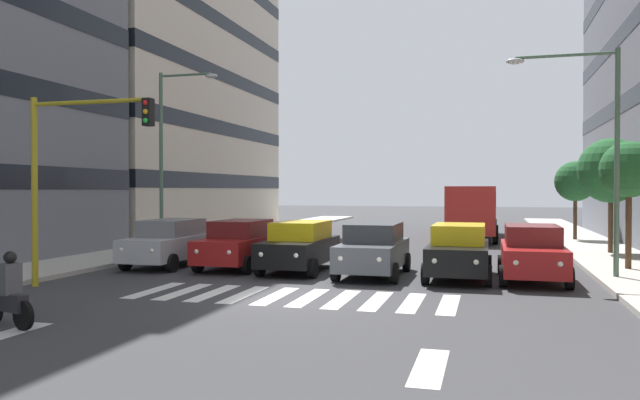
# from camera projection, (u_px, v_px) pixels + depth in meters

# --- Properties ---
(ground_plane) EXTENTS (180.00, 180.00, 0.00)m
(ground_plane) POSITION_uv_depth(u_px,v_px,m) (292.00, 297.00, 16.12)
(ground_plane) COLOR #38383A
(building_right_block_0) EXTENTS (9.07, 20.81, 30.42)m
(building_right_block_0) POSITION_uv_depth(u_px,v_px,m) (162.00, 2.00, 40.45)
(building_right_block_0) COLOR beige
(building_right_block_0) RESTS_ON ground_plane
(crosswalk_markings) EXTENTS (8.55, 2.80, 0.01)m
(crosswalk_markings) POSITION_uv_depth(u_px,v_px,m) (292.00, 297.00, 16.12)
(crosswalk_markings) COLOR silver
(crosswalk_markings) RESTS_ON ground_plane
(lane_arrow_0) EXTENTS (0.50, 2.20, 0.01)m
(lane_arrow_0) POSITION_uv_depth(u_px,v_px,m) (429.00, 367.00, 9.73)
(lane_arrow_0) COLOR silver
(lane_arrow_0) RESTS_ON ground_plane
(lane_arrow_1) EXTENTS (0.50, 2.20, 0.01)m
(lane_arrow_1) POSITION_uv_depth(u_px,v_px,m) (4.00, 335.00, 11.90)
(lane_arrow_1) COLOR silver
(lane_arrow_1) RESTS_ON ground_plane
(car_0) EXTENTS (2.02, 4.44, 1.72)m
(car_0) POSITION_uv_depth(u_px,v_px,m) (532.00, 252.00, 18.94)
(car_0) COLOR maroon
(car_0) RESTS_ON ground_plane
(car_1) EXTENTS (2.02, 4.44, 1.72)m
(car_1) POSITION_uv_depth(u_px,v_px,m) (459.00, 251.00, 19.41)
(car_1) COLOR black
(car_1) RESTS_ON ground_plane
(car_2) EXTENTS (2.02, 4.44, 1.72)m
(car_2) POSITION_uv_depth(u_px,v_px,m) (374.00, 249.00, 20.04)
(car_2) COLOR #474C51
(car_2) RESTS_ON ground_plane
(car_3) EXTENTS (2.02, 4.44, 1.72)m
(car_3) POSITION_uv_depth(u_px,v_px,m) (300.00, 246.00, 21.15)
(car_3) COLOR black
(car_3) RESTS_ON ground_plane
(car_4) EXTENTS (2.02, 4.44, 1.72)m
(car_4) POSITION_uv_depth(u_px,v_px,m) (240.00, 243.00, 22.07)
(car_4) COLOR maroon
(car_4) RESTS_ON ground_plane
(car_5) EXTENTS (2.02, 4.44, 1.72)m
(car_5) POSITION_uv_depth(u_px,v_px,m) (170.00, 242.00, 22.60)
(car_5) COLOR #B2B7BC
(car_5) RESTS_ON ground_plane
(bus_behind_traffic) EXTENTS (2.78, 10.50, 3.00)m
(bus_behind_traffic) POSITION_uv_depth(u_px,v_px,m) (473.00, 206.00, 35.58)
(bus_behind_traffic) COLOR red
(bus_behind_traffic) RESTS_ON ground_plane
(motorcycle_with_rider) EXTENTS (1.65, 0.60, 1.57)m
(motorcycle_with_rider) POSITION_uv_depth(u_px,v_px,m) (9.00, 296.00, 12.55)
(motorcycle_with_rider) COLOR black
(motorcycle_with_rider) RESTS_ON ground_plane
(traffic_light_gantry) EXTENTS (3.95, 0.36, 5.50)m
(traffic_light_gantry) POSITION_uv_depth(u_px,v_px,m) (67.00, 160.00, 17.53)
(traffic_light_gantry) COLOR #AD991E
(traffic_light_gantry) RESTS_ON ground_plane
(street_lamp_left) EXTENTS (3.36, 0.28, 7.03)m
(street_lamp_left) POSITION_uv_depth(u_px,v_px,m) (597.00, 135.00, 18.95)
(street_lamp_left) COLOR #4C6B56
(street_lamp_left) RESTS_ON sidewalk_left
(street_lamp_right) EXTENTS (2.75, 0.28, 7.75)m
(street_lamp_right) POSITION_uv_depth(u_px,v_px,m) (170.00, 144.00, 26.54)
(street_lamp_right) COLOR #4C6B56
(street_lamp_right) RESTS_ON sidewalk_right
(street_tree_1) EXTENTS (1.91, 1.91, 4.32)m
(street_tree_1) POSITION_uv_depth(u_px,v_px,m) (629.00, 170.00, 20.71)
(street_tree_1) COLOR #513823
(street_tree_1) RESTS_ON sidewalk_left
(street_tree_2) EXTENTS (2.76, 2.76, 4.87)m
(street_tree_2) POSITION_uv_depth(u_px,v_px,m) (611.00, 171.00, 26.03)
(street_tree_2) COLOR #513823
(street_tree_2) RESTS_ON sidewalk_left
(street_tree_3) EXTENTS (2.17, 2.17, 4.22)m
(street_tree_3) POSITION_uv_depth(u_px,v_px,m) (575.00, 182.00, 33.05)
(street_tree_3) COLOR #513823
(street_tree_3) RESTS_ON sidewalk_left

